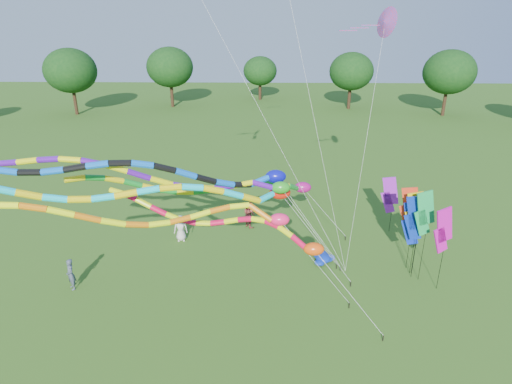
{
  "coord_description": "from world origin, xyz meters",
  "views": [
    {
      "loc": [
        -1.85,
        -15.87,
        12.89
      ],
      "look_at": [
        -2.32,
        4.1,
        4.8
      ],
      "focal_mm": 30.0,
      "sensor_mm": 36.0,
      "label": 1
    }
  ],
  "objects_px": {
    "tube_kite_orange": "(169,216)",
    "person_b": "(71,274)",
    "blue_nylon_heap": "(328,260)",
    "person_a": "(181,228)",
    "person_c": "(249,214)",
    "tube_kite_red": "(240,227)"
  },
  "relations": [
    {
      "from": "blue_nylon_heap",
      "to": "person_c",
      "type": "bearing_deg",
      "value": 135.7
    },
    {
      "from": "tube_kite_orange",
      "to": "person_b",
      "type": "distance_m",
      "value": 8.67
    },
    {
      "from": "blue_nylon_heap",
      "to": "person_a",
      "type": "xyz_separation_m",
      "value": [
        -8.85,
        2.48,
        0.65
      ]
    },
    {
      "from": "tube_kite_orange",
      "to": "person_b",
      "type": "relative_size",
      "value": 8.66
    },
    {
      "from": "blue_nylon_heap",
      "to": "person_b",
      "type": "relative_size",
      "value": 0.86
    },
    {
      "from": "blue_nylon_heap",
      "to": "person_a",
      "type": "relative_size",
      "value": 0.85
    },
    {
      "from": "tube_kite_orange",
      "to": "blue_nylon_heap",
      "type": "relative_size",
      "value": 10.11
    },
    {
      "from": "tube_kite_red",
      "to": "person_a",
      "type": "height_order",
      "value": "tube_kite_red"
    },
    {
      "from": "person_b",
      "to": "blue_nylon_heap",
      "type": "bearing_deg",
      "value": 62.43
    },
    {
      "from": "person_b",
      "to": "person_c",
      "type": "relative_size",
      "value": 0.95
    },
    {
      "from": "tube_kite_orange",
      "to": "person_b",
      "type": "height_order",
      "value": "tube_kite_orange"
    },
    {
      "from": "tube_kite_red",
      "to": "person_b",
      "type": "xyz_separation_m",
      "value": [
        -8.78,
        1.77,
        -3.69
      ]
    },
    {
      "from": "person_b",
      "to": "person_c",
      "type": "bearing_deg",
      "value": 90.43
    },
    {
      "from": "person_a",
      "to": "person_b",
      "type": "height_order",
      "value": "person_a"
    },
    {
      "from": "tube_kite_orange",
      "to": "person_a",
      "type": "height_order",
      "value": "tube_kite_orange"
    },
    {
      "from": "tube_kite_red",
      "to": "tube_kite_orange",
      "type": "height_order",
      "value": "tube_kite_orange"
    },
    {
      "from": "person_a",
      "to": "tube_kite_red",
      "type": "bearing_deg",
      "value": -67.66
    },
    {
      "from": "person_a",
      "to": "person_b",
      "type": "relative_size",
      "value": 1.01
    },
    {
      "from": "person_a",
      "to": "person_c",
      "type": "height_order",
      "value": "person_c"
    },
    {
      "from": "tube_kite_orange",
      "to": "blue_nylon_heap",
      "type": "height_order",
      "value": "tube_kite_orange"
    },
    {
      "from": "person_c",
      "to": "tube_kite_red",
      "type": "bearing_deg",
      "value": 141.93
    },
    {
      "from": "blue_nylon_heap",
      "to": "person_a",
      "type": "bearing_deg",
      "value": 164.33
    }
  ]
}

